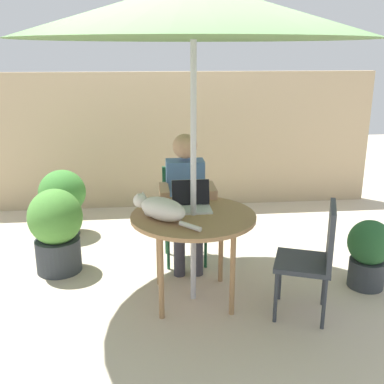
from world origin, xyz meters
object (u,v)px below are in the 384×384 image
object	(u,v)px
patio_table	(193,222)
chair_empty	(316,253)
chair_occupied	(184,206)
potted_plant_by_chair	(56,228)
potted_plant_near_fence	(369,252)
laptop	(191,201)
person_seated	(186,194)
cat	(160,209)
potted_plant_corner	(63,198)
patio_umbrella	(194,10)

from	to	relation	value
patio_table	chair_empty	world-z (taller)	chair_empty
patio_table	chair_occupied	xyz separation A→B (m)	(0.00, 0.79, -0.14)
potted_plant_by_chair	potted_plant_near_fence	bearing A→B (deg)	-12.27
patio_table	potted_plant_near_fence	xyz separation A→B (m)	(1.47, 0.05, -0.34)
potted_plant_near_fence	chair_empty	bearing A→B (deg)	-148.10
chair_occupied	potted_plant_near_fence	distance (m)	1.66
patio_table	laptop	xyz separation A→B (m)	(-0.00, 0.15, 0.13)
laptop	person_seated	bearing A→B (deg)	89.51
chair_empty	potted_plant_by_chair	bearing A→B (deg)	154.72
person_seated	cat	bearing A→B (deg)	-109.68
chair_empty	potted_plant_by_chair	world-z (taller)	chair_empty
cat	potted_plant_corner	xyz separation A→B (m)	(-0.99, 1.57, -0.39)
chair_occupied	potted_plant_by_chair	size ratio (longest dim) A/B	1.15
potted_plant_by_chair	potted_plant_corner	distance (m)	0.88
patio_umbrella	chair_occupied	size ratio (longest dim) A/B	2.83
chair_occupied	chair_empty	size ratio (longest dim) A/B	1.00
patio_table	potted_plant_by_chair	bearing A→B (deg)	151.84
patio_table	person_seated	world-z (taller)	person_seated
patio_umbrella	cat	xyz separation A→B (m)	(-0.25, -0.07, -1.38)
cat	patio_umbrella	bearing A→B (deg)	16.20
patio_table	patio_umbrella	world-z (taller)	patio_umbrella
chair_empty	potted_plant_near_fence	bearing A→B (deg)	31.90
potted_plant_near_fence	laptop	bearing A→B (deg)	175.85
patio_table	chair_empty	bearing A→B (deg)	-21.20
patio_umbrella	chair_empty	xyz separation A→B (m)	(0.86, -0.33, -1.66)
person_seated	potted_plant_corner	bearing A→B (deg)	145.29
chair_occupied	chair_empty	xyz separation A→B (m)	(0.86, -1.13, 0.00)
patio_umbrella	potted_plant_by_chair	bearing A→B (deg)	151.84
patio_umbrella	person_seated	world-z (taller)	patio_umbrella
patio_table	potted_plant_by_chair	distance (m)	1.34
laptop	potted_plant_near_fence	xyz separation A→B (m)	(1.48, -0.11, -0.46)
chair_occupied	potted_plant_near_fence	xyz separation A→B (m)	(1.47, -0.75, -0.20)
patio_umbrella	chair_empty	world-z (taller)	patio_umbrella
patio_table	chair_occupied	bearing A→B (deg)	90.00
laptop	patio_umbrella	bearing A→B (deg)	-88.46
potted_plant_corner	potted_plant_near_fence	bearing A→B (deg)	-28.11
potted_plant_by_chair	potted_plant_corner	xyz separation A→B (m)	(-0.08, 0.88, 0.01)
chair_empty	potted_plant_near_fence	world-z (taller)	chair_empty
cat	potted_plant_by_chair	world-z (taller)	cat
patio_umbrella	chair_occupied	bearing A→B (deg)	90.00
cat	potted_plant_by_chair	distance (m)	1.21
cat	laptop	bearing A→B (deg)	42.39
patio_table	cat	distance (m)	0.30
potted_plant_corner	patio_table	bearing A→B (deg)	-50.35
chair_empty	potted_plant_corner	distance (m)	2.79
potted_plant_by_chair	potted_plant_corner	size ratio (longest dim) A/B	1.07
patio_table	person_seated	xyz separation A→B (m)	(0.00, 0.64, 0.03)
laptop	potted_plant_corner	bearing A→B (deg)	132.64
cat	potted_plant_corner	size ratio (longest dim) A/B	0.70
chair_occupied	potted_plant_by_chair	world-z (taller)	chair_occupied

